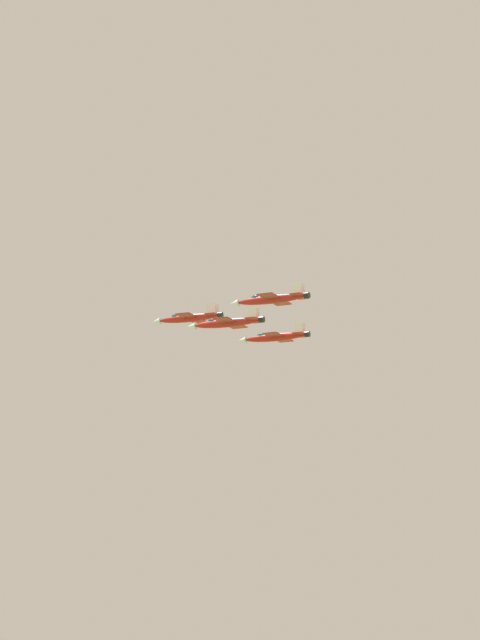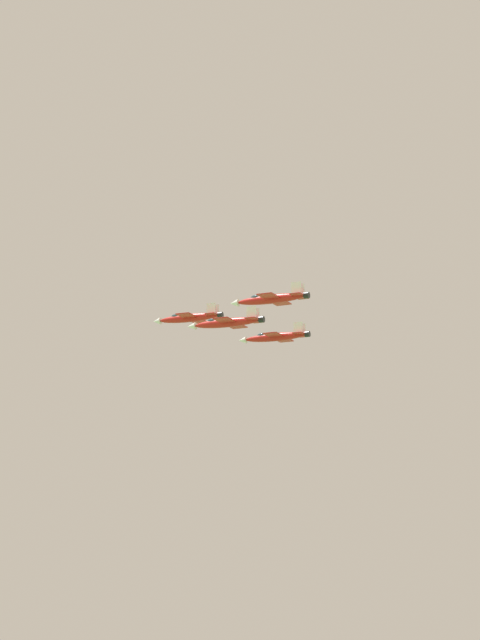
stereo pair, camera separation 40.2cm
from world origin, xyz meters
The scene contains 4 objects.
jet_lead centered at (-11.09, -19.88, 120.13)m, with size 9.41×14.96×3.16m.
jet_left_wingman centered at (-25.01, -30.73, 115.54)m, with size 9.57×15.18×3.21m.
jet_right_wingman centered at (-2.63, -35.37, 117.39)m, with size 9.58×15.18×3.21m.
jet_left_outer centered at (-38.93, -41.57, 115.99)m, with size 9.13×14.43×3.06m.
Camera 1 is at (-235.84, -79.49, 66.05)m, focal length 68.80 mm.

